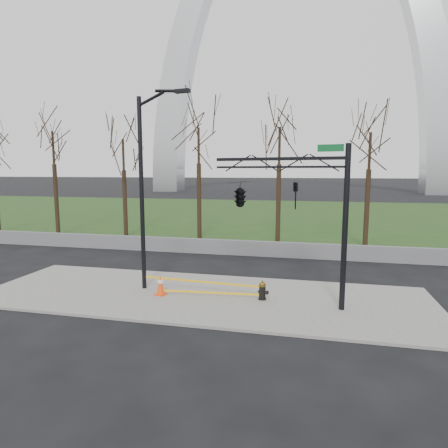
% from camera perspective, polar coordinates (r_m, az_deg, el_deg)
% --- Properties ---
extents(ground, '(500.00, 500.00, 0.00)m').
position_cam_1_polar(ground, '(15.85, -3.30, -10.75)').
color(ground, black).
rests_on(ground, ground).
extents(sidewalk, '(18.00, 6.00, 0.10)m').
position_cam_1_polar(sidewalk, '(15.84, -3.30, -10.58)').
color(sidewalk, slate).
rests_on(sidewalk, ground).
extents(grass_strip, '(120.00, 40.00, 0.06)m').
position_cam_1_polar(grass_strip, '(44.90, 7.39, 1.44)').
color(grass_strip, '#1E3F17').
rests_on(grass_strip, ground).
extents(guardrail, '(60.00, 0.30, 0.90)m').
position_cam_1_polar(guardrail, '(23.27, 2.18, -3.52)').
color(guardrail, '#59595B').
rests_on(guardrail, ground).
extents(gateway_arch, '(66.00, 6.00, 65.00)m').
position_cam_1_polar(gateway_arch, '(93.62, 10.71, 24.86)').
color(gateway_arch, silver).
rests_on(gateway_arch, ground).
extents(tree_row, '(32.72, 4.00, 8.63)m').
position_cam_1_polar(tree_row, '(28.56, -9.53, 6.31)').
color(tree_row, black).
rests_on(tree_row, ground).
extents(fire_hydrant, '(0.47, 0.32, 0.75)m').
position_cam_1_polar(fire_hydrant, '(15.22, 5.73, -9.81)').
color(fire_hydrant, black).
rests_on(fire_hydrant, sidewalk).
extents(traffic_cone, '(0.50, 0.50, 0.78)m').
position_cam_1_polar(traffic_cone, '(15.89, -9.37, -8.95)').
color(traffic_cone, '#FC430D').
rests_on(traffic_cone, sidewalk).
extents(street_light, '(2.37, 0.64, 8.21)m').
position_cam_1_polar(street_light, '(16.14, -11.49, 6.43)').
color(street_light, black).
rests_on(street_light, ground).
extents(traffic_signal_mast, '(5.00, 2.54, 6.00)m').
position_cam_1_polar(traffic_signal_mast, '(14.83, 5.13, 4.32)').
color(traffic_signal_mast, black).
rests_on(traffic_signal_mast, ground).
extents(caution_tape, '(5.10, 0.71, 0.39)m').
position_cam_1_polar(caution_tape, '(15.68, -2.85, -9.21)').
color(caution_tape, yellow).
rests_on(caution_tape, ground).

